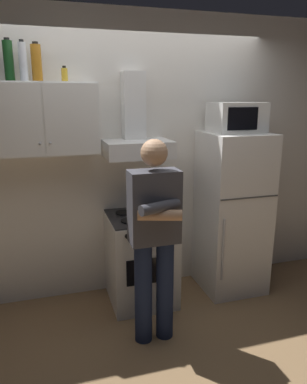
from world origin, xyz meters
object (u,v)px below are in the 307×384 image
(upper_cabinet, at_px, (43,119))
(bottle_vodka_clear, at_px, (23,62))
(bottle_liquor_amber, at_px, (37,63))
(bottle_spice_jar, at_px, (65,75))
(stove_oven, at_px, (141,258))
(range_hood, at_px, (136,135))
(microwave, at_px, (237,117))
(cooking_pot, at_px, (158,212))
(person_standing, at_px, (154,236))
(bottle_wine_green, at_px, (9,61))
(refrigerator, at_px, (232,213))

(upper_cabinet, xyz_separation_m, bottle_vodka_clear, (-0.12, -0.02, 0.45))
(bottle_liquor_amber, relative_size, bottle_spice_jar, 2.36)
(stove_oven, xyz_separation_m, bottle_liquor_amber, (-0.82, 0.16, 1.76))
(range_hood, bearing_deg, microwave, -6.46)
(cooking_pot, bearing_deg, range_hood, 117.88)
(person_standing, distance_m, bottle_wine_green, 1.81)
(cooking_pot, relative_size, bottle_wine_green, 0.85)
(person_standing, relative_size, bottle_spice_jar, 12.58)
(person_standing, bearing_deg, microwave, 32.00)
(cooking_pot, height_order, bottle_liquor_amber, bottle_liquor_amber)
(stove_oven, relative_size, microwave, 1.82)
(upper_cabinet, height_order, range_hood, range_hood)
(stove_oven, distance_m, bottle_vodka_clear, 2.00)
(bottle_wine_green, xyz_separation_m, bottle_vodka_clear, (0.11, -0.05, -0.01))
(person_standing, bearing_deg, bottle_spice_jar, 125.53)
(bottle_vodka_clear, bearing_deg, refrigerator, -3.31)
(range_hood, xyz_separation_m, refrigerator, (0.95, -0.13, -0.80))
(refrigerator, xyz_separation_m, person_standing, (-1.00, -0.61, 0.10))
(refrigerator, height_order, cooking_pot, refrigerator)
(stove_oven, height_order, bottle_vodka_clear, bottle_vodka_clear)
(upper_cabinet, bearing_deg, cooking_pot, -14.73)
(stove_oven, distance_m, person_standing, 0.77)
(person_standing, bearing_deg, stove_oven, 85.28)
(person_standing, bearing_deg, range_hood, 86.09)
(stove_oven, bearing_deg, bottle_vodka_clear, 173.24)
(refrigerator, xyz_separation_m, bottle_liquor_amber, (-1.77, 0.16, 1.40))
(microwave, bearing_deg, refrigerator, -89.10)
(stove_oven, distance_m, refrigerator, 1.02)
(upper_cabinet, bearing_deg, refrigerator, -4.07)
(cooking_pot, distance_m, bottle_vodka_clear, 1.67)
(bottle_liquor_amber, height_order, bottle_vodka_clear, bottle_vodka_clear)
(range_hood, relative_size, refrigerator, 0.47)
(refrigerator, relative_size, person_standing, 0.98)
(bottle_wine_green, distance_m, bottle_vodka_clear, 0.12)
(cooking_pot, bearing_deg, bottle_vodka_clear, 167.74)
(stove_oven, height_order, person_standing, person_standing)
(refrigerator, xyz_separation_m, bottle_spice_jar, (-1.55, 0.17, 1.31))
(person_standing, height_order, bottle_liquor_amber, bottle_liquor_amber)
(range_hood, distance_m, refrigerator, 1.25)
(stove_oven, bearing_deg, bottle_wine_green, 171.03)
(bottle_wine_green, distance_m, bottle_spice_jar, 0.44)
(upper_cabinet, distance_m, stove_oven, 1.55)
(cooking_pot, bearing_deg, bottle_liquor_amber, 163.83)
(microwave, distance_m, bottle_vodka_clear, 1.93)
(upper_cabinet, relative_size, bottle_liquor_amber, 2.93)
(bottle_wine_green, bearing_deg, range_hood, -2.00)
(bottle_wine_green, bearing_deg, stove_oven, -8.97)
(microwave, distance_m, bottle_spice_jar, 1.60)
(bottle_spice_jar, distance_m, bottle_vodka_clear, 0.34)
(person_standing, xyz_separation_m, bottle_liquor_amber, (-0.77, 0.76, 1.30))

